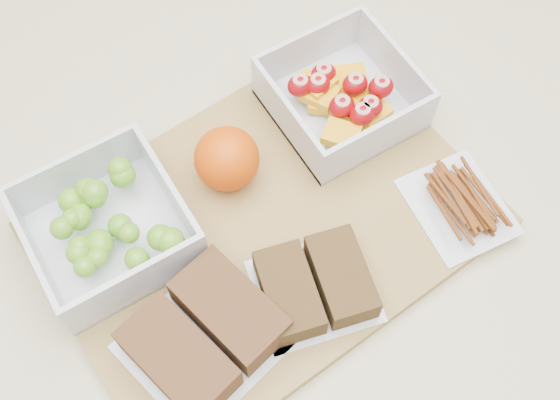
# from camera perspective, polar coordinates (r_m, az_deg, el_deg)

# --- Properties ---
(ground) EXTENTS (4.00, 4.00, 0.00)m
(ground) POSITION_cam_1_polar(r_m,az_deg,el_deg) (1.58, 0.03, -15.43)
(ground) COLOR gray
(ground) RESTS_ON ground
(counter) EXTENTS (1.20, 0.90, 0.90)m
(counter) POSITION_cam_1_polar(r_m,az_deg,el_deg) (1.15, 0.04, -10.76)
(counter) COLOR beige
(counter) RESTS_ON ground
(cutting_board) EXTENTS (0.44, 0.33, 0.02)m
(cutting_board) POSITION_cam_1_polar(r_m,az_deg,el_deg) (0.71, -1.15, -2.06)
(cutting_board) COLOR #A17F42
(cutting_board) RESTS_ON counter
(grape_container) EXTENTS (0.14, 0.14, 0.06)m
(grape_container) POSITION_cam_1_polar(r_m,az_deg,el_deg) (0.69, -13.84, -2.09)
(grape_container) COLOR silver
(grape_container) RESTS_ON cutting_board
(fruit_container) EXTENTS (0.14, 0.14, 0.06)m
(fruit_container) POSITION_cam_1_polar(r_m,az_deg,el_deg) (0.75, 5.02, 8.31)
(fruit_container) COLOR silver
(fruit_container) RESTS_ON cutting_board
(orange) EXTENTS (0.07, 0.07, 0.07)m
(orange) POSITION_cam_1_polar(r_m,az_deg,el_deg) (0.70, -4.35, 3.36)
(orange) COLOR #E74E05
(orange) RESTS_ON cutting_board
(sandwich_bag_left) EXTENTS (0.16, 0.15, 0.04)m
(sandwich_bag_left) POSITION_cam_1_polar(r_m,az_deg,el_deg) (0.64, -6.14, -10.81)
(sandwich_bag_left) COLOR silver
(sandwich_bag_left) RESTS_ON cutting_board
(sandwich_bag_center) EXTENTS (0.13, 0.12, 0.03)m
(sandwich_bag_center) POSITION_cam_1_polar(r_m,az_deg,el_deg) (0.66, 2.89, -6.93)
(sandwich_bag_center) COLOR silver
(sandwich_bag_center) RESTS_ON cutting_board
(pretzel_bag) EXTENTS (0.10, 0.12, 0.02)m
(pretzel_bag) POSITION_cam_1_polar(r_m,az_deg,el_deg) (0.72, 14.44, -0.13)
(pretzel_bag) COLOR silver
(pretzel_bag) RESTS_ON cutting_board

